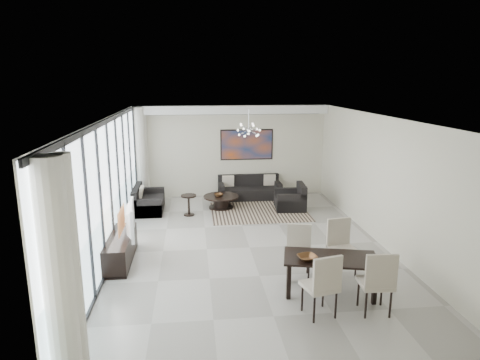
{
  "coord_description": "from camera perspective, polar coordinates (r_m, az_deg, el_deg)",
  "views": [
    {
      "loc": [
        -1.21,
        -8.9,
        3.68
      ],
      "look_at": [
        -0.07,
        1.32,
        1.25
      ],
      "focal_mm": 32.0,
      "sensor_mm": 36.0,
      "label": 1
    }
  ],
  "objects": [
    {
      "name": "soffit",
      "position": [
        13.29,
        -1.15,
        9.36
      ],
      "size": [
        5.98,
        0.4,
        0.26
      ],
      "primitive_type": "cube",
      "color": "white",
      "rests_on": "room_shell"
    },
    {
      "name": "dining_table",
      "position": [
        7.73,
        11.96,
        -10.64
      ],
      "size": [
        1.75,
        1.15,
        0.67
      ],
      "color": "black",
      "rests_on": "floor"
    },
    {
      "name": "chandelier",
      "position": [
        11.58,
        1.17,
        6.7
      ],
      "size": [
        0.66,
        0.66,
        0.71
      ],
      "color": "silver",
      "rests_on": "room_shell"
    },
    {
      "name": "dining_chair_se",
      "position": [
        7.21,
        17.93,
        -12.44
      ],
      "size": [
        0.53,
        0.53,
        1.08
      ],
      "color": "#BEB39D",
      "rests_on": "floor"
    },
    {
      "name": "dining_chair_sw",
      "position": [
        6.93,
        11.04,
        -13.18
      ],
      "size": [
        0.59,
        0.59,
        1.07
      ],
      "color": "#BEB39D",
      "rests_on": "floor"
    },
    {
      "name": "dining_chair_ne",
      "position": [
        8.6,
        13.27,
        -8.02
      ],
      "size": [
        0.55,
        0.55,
        1.05
      ],
      "color": "#BEB39D",
      "rests_on": "floor"
    },
    {
      "name": "room_shell",
      "position": [
        9.33,
        4.15,
        -0.57
      ],
      "size": [
        6.0,
        9.0,
        2.9
      ],
      "color": "#A8A39B",
      "rests_on": "ground"
    },
    {
      "name": "armchair",
      "position": [
        12.48,
        6.84,
        -2.74
      ],
      "size": [
        0.89,
        0.94,
        0.74
      ],
      "color": "black",
      "rests_on": "floor"
    },
    {
      "name": "side_table",
      "position": [
        11.88,
        -6.86,
        -2.88
      ],
      "size": [
        0.42,
        0.42,
        0.58
      ],
      "color": "black",
      "rests_on": "floor"
    },
    {
      "name": "coffee_table",
      "position": [
        12.53,
        -2.53,
        -2.82
      ],
      "size": [
        1.03,
        1.03,
        0.36
      ],
      "color": "black",
      "rests_on": "floor"
    },
    {
      "name": "window_wall",
      "position": [
        9.32,
        -16.35,
        -0.98
      ],
      "size": [
        0.37,
        8.95,
        2.9
      ],
      "color": "white",
      "rests_on": "floor"
    },
    {
      "name": "loveseat",
      "position": [
        12.51,
        -12.25,
        -2.96
      ],
      "size": [
        0.81,
        1.44,
        0.72
      ],
      "color": "black",
      "rests_on": "floor"
    },
    {
      "name": "sofa_main",
      "position": [
        13.53,
        1.28,
        -1.44
      ],
      "size": [
        1.96,
        0.8,
        0.71
      ],
      "color": "black",
      "rests_on": "floor"
    },
    {
      "name": "dining_chair_nw",
      "position": [
        8.3,
        7.86,
        -8.83
      ],
      "size": [
        0.54,
        0.54,
        1.0
      ],
      "color": "#BEB39D",
      "rests_on": "floor"
    },
    {
      "name": "television",
      "position": [
        9.08,
        -14.9,
        -5.14
      ],
      "size": [
        0.29,
        1.17,
        0.67
      ],
      "primitive_type": "imported",
      "rotation": [
        0.0,
        0.0,
        1.69
      ],
      "color": "gray",
      "rests_on": "tv_console"
    },
    {
      "name": "bowl_coffee",
      "position": [
        12.43,
        -2.87,
        -2.01
      ],
      "size": [
        0.27,
        0.27,
        0.08
      ],
      "primitive_type": "imported",
      "rotation": [
        0.0,
        0.0,
        -0.05
      ],
      "color": "brown",
      "rests_on": "coffee_table"
    },
    {
      "name": "tv_console",
      "position": [
        9.26,
        -15.72,
        -8.82
      ],
      "size": [
        0.49,
        1.74,
        0.54
      ],
      "primitive_type": "cube",
      "color": "black",
      "rests_on": "floor"
    },
    {
      "name": "rug",
      "position": [
        12.21,
        2.58,
        -4.23
      ],
      "size": [
        2.73,
        2.1,
        0.01
      ],
      "primitive_type": "cube",
      "rotation": [
        0.0,
        0.0,
        -0.0
      ],
      "color": "black",
      "rests_on": "floor"
    },
    {
      "name": "painting",
      "position": [
        13.63,
        0.9,
        4.73
      ],
      "size": [
        1.68,
        0.04,
        0.98
      ],
      "primitive_type": "cube",
      "color": "#AC4717",
      "rests_on": "room_shell"
    },
    {
      "name": "bowl_dining",
      "position": [
        7.5,
        8.95,
        -10.21
      ],
      "size": [
        0.4,
        0.4,
        0.08
      ],
      "primitive_type": "imported",
      "rotation": [
        0.0,
        0.0,
        0.25
      ],
      "color": "brown",
      "rests_on": "dining_table"
    }
  ]
}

